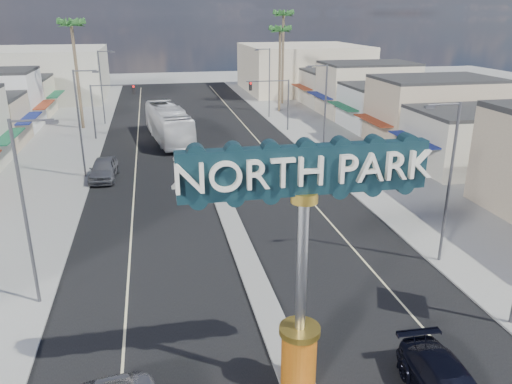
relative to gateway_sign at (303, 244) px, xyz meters
name	(u,v)px	position (x,y,z in m)	size (l,w,h in m)	color
ground	(210,170)	(0.00, 28.02, -5.93)	(160.00, 160.00, 0.00)	gray
road	(210,170)	(0.00, 28.02, -5.92)	(20.00, 120.00, 0.01)	black
median_island	(241,247)	(0.00, 12.02, -5.85)	(1.30, 30.00, 0.16)	gray
sidewalk_left	(44,180)	(-14.00, 28.02, -5.87)	(8.00, 120.00, 0.12)	gray
sidewalk_right	(357,161)	(14.00, 28.02, -5.87)	(8.00, 120.00, 0.12)	gray
storefront_row_right	(394,103)	(24.00, 41.02, -2.93)	(12.00, 42.00, 6.00)	#B7B29E
backdrop_far_left	(40,74)	(-22.00, 73.02, -1.93)	(20.00, 20.00, 8.00)	#B7B29E
backdrop_far_right	(302,68)	(22.00, 73.02, -1.93)	(20.00, 20.00, 8.00)	beige
gateway_sign	(303,244)	(0.00, 0.00, 0.00)	(8.20, 1.50, 9.15)	#D45810
traffic_signal_left	(109,100)	(-9.18, 42.02, -1.65)	(5.09, 0.45, 6.00)	#47474C
traffic_signal_right	(273,95)	(9.18, 42.02, -1.65)	(5.09, 0.45, 6.00)	#47474C
streetlight_l_near	(28,205)	(-10.43, 8.02, -0.86)	(2.03, 0.22, 9.00)	#47474C
streetlight_l_mid	(81,119)	(-10.43, 28.02, -0.86)	(2.03, 0.22, 9.00)	#47474C
streetlight_l_far	(102,84)	(-10.43, 50.02, -0.86)	(2.03, 0.22, 9.00)	#47474C
streetlight_r_near	(447,176)	(10.43, 8.02, -0.86)	(2.03, 0.22, 9.00)	#47474C
streetlight_r_mid	(323,109)	(10.43, 28.02, -0.86)	(2.03, 0.22, 9.00)	#47474C
streetlight_r_far	(268,79)	(10.43, 50.02, -0.86)	(2.03, 0.22, 9.00)	#47474C
palm_left_far	(72,29)	(-13.00, 48.02, 5.57)	(2.60, 2.60, 13.10)	brown
palm_right_mid	(280,34)	(13.00, 54.02, 4.67)	(2.60, 2.60, 12.10)	brown
palm_right_far	(284,19)	(15.00, 60.02, 6.46)	(2.60, 2.60, 14.10)	brown
car_parked_left	(104,169)	(-9.00, 27.36, -5.04)	(2.09, 5.21, 1.77)	slate
city_bus	(169,124)	(-3.03, 40.04, -4.07)	(3.12, 13.34, 3.72)	silver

